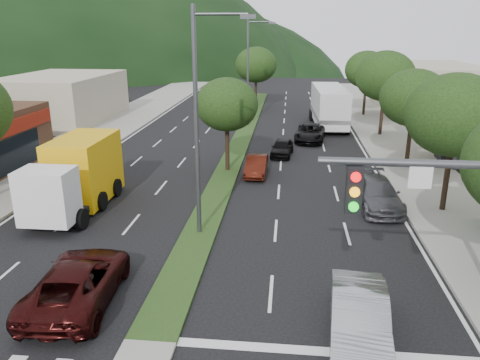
# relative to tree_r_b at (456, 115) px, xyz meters

# --- Properties ---
(ground) EXTENTS (160.00, 160.00, 0.00)m
(ground) POSITION_rel_tree_r_b_xyz_m (-12.00, -12.00, -5.04)
(ground) COLOR black
(ground) RESTS_ON ground
(sidewalk_right) EXTENTS (5.00, 90.00, 0.15)m
(sidewalk_right) POSITION_rel_tree_r_b_xyz_m (0.50, 13.00, -4.96)
(sidewalk_right) COLOR gray
(sidewalk_right) RESTS_ON ground
(sidewalk_left) EXTENTS (6.00, 90.00, 0.15)m
(sidewalk_left) POSITION_rel_tree_r_b_xyz_m (-25.00, 13.00, -4.96)
(sidewalk_left) COLOR gray
(sidewalk_left) RESTS_ON ground
(median) EXTENTS (1.60, 56.00, 0.12)m
(median) POSITION_rel_tree_r_b_xyz_m (-12.00, 16.00, -4.98)
(median) COLOR #1E3413
(median) RESTS_ON ground
(bldg_left_far) EXTENTS (9.00, 14.00, 4.60)m
(bldg_left_far) POSITION_rel_tree_r_b_xyz_m (-31.00, 22.00, -2.74)
(bldg_left_far) COLOR #C0B599
(bldg_left_far) RESTS_ON ground
(bldg_right_far) EXTENTS (10.00, 16.00, 5.20)m
(bldg_right_far) POSITION_rel_tree_r_b_xyz_m (7.50, 32.00, -2.44)
(bldg_right_far) COLOR #C0B599
(bldg_right_far) RESTS_ON ground
(tree_r_b) EXTENTS (4.80, 4.80, 6.94)m
(tree_r_b) POSITION_rel_tree_r_b_xyz_m (0.00, 0.00, 0.00)
(tree_r_b) COLOR black
(tree_r_b) RESTS_ON sidewalk_right
(tree_r_c) EXTENTS (4.40, 4.40, 6.48)m
(tree_r_c) POSITION_rel_tree_r_b_xyz_m (0.00, 8.00, -0.29)
(tree_r_c) COLOR black
(tree_r_c) RESTS_ON sidewalk_right
(tree_r_d) EXTENTS (5.00, 5.00, 7.17)m
(tree_r_d) POSITION_rel_tree_r_b_xyz_m (0.00, 18.00, 0.14)
(tree_r_d) COLOR black
(tree_r_d) RESTS_ON sidewalk_right
(tree_r_e) EXTENTS (4.60, 4.60, 6.71)m
(tree_r_e) POSITION_rel_tree_r_b_xyz_m (0.00, 28.00, -0.14)
(tree_r_e) COLOR black
(tree_r_e) RESTS_ON sidewalk_right
(tree_med_near) EXTENTS (4.00, 4.00, 6.02)m
(tree_med_near) POSITION_rel_tree_r_b_xyz_m (-12.00, 6.00, -0.61)
(tree_med_near) COLOR black
(tree_med_near) RESTS_ON median
(tree_med_far) EXTENTS (4.80, 4.80, 6.94)m
(tree_med_far) POSITION_rel_tree_r_b_xyz_m (-12.00, 32.00, -0.03)
(tree_med_far) COLOR black
(tree_med_far) RESTS_ON median
(streetlight_near) EXTENTS (2.60, 0.25, 10.00)m
(streetlight_near) POSITION_rel_tree_r_b_xyz_m (-11.79, -4.00, 0.55)
(streetlight_near) COLOR #47494C
(streetlight_near) RESTS_ON ground
(streetlight_mid) EXTENTS (2.60, 0.25, 10.00)m
(streetlight_mid) POSITION_rel_tree_r_b_xyz_m (-11.79, 21.00, 0.55)
(streetlight_mid) COLOR #47494C
(streetlight_mid) RESTS_ON ground
(sedan_silver) EXTENTS (2.07, 4.90, 1.57)m
(sedan_silver) POSITION_rel_tree_r_b_xyz_m (-5.78, -11.19, -4.25)
(sedan_silver) COLOR #94969B
(sedan_silver) RESTS_ON ground
(suv_maroon) EXTENTS (2.93, 5.69, 1.54)m
(suv_maroon) POSITION_rel_tree_r_b_xyz_m (-15.11, -9.94, -4.27)
(suv_maroon) COLOR black
(suv_maroon) RESTS_ON ground
(car_queue_a) EXTENTS (1.84, 3.78, 1.24)m
(car_queue_a) POSITION_rel_tree_r_b_xyz_m (-8.47, 10.39, -4.42)
(car_queue_a) COLOR black
(car_queue_a) RESTS_ON ground
(car_queue_b) EXTENTS (2.36, 5.23, 1.49)m
(car_queue_b) POSITION_rel_tree_r_b_xyz_m (-3.28, 0.39, -4.29)
(car_queue_b) COLOR #49494E
(car_queue_b) RESTS_ON ground
(car_queue_c) EXTENTS (1.36, 3.78, 1.24)m
(car_queue_c) POSITION_rel_tree_r_b_xyz_m (-10.03, 5.39, -4.42)
(car_queue_c) COLOR #43140B
(car_queue_c) RESTS_ON ground
(car_queue_d) EXTENTS (2.85, 5.21, 1.38)m
(car_queue_d) POSITION_rel_tree_r_b_xyz_m (-6.22, 15.39, -4.34)
(car_queue_d) COLOR black
(car_queue_d) RESTS_ON ground
(box_truck) EXTENTS (2.87, 7.28, 3.59)m
(box_truck) POSITION_rel_tree_r_b_xyz_m (-18.90, -1.27, -3.34)
(box_truck) COLOR white
(box_truck) RESTS_ON ground
(motorhome) EXTENTS (3.37, 9.81, 3.72)m
(motorhome) POSITION_rel_tree_r_b_xyz_m (-4.25, 21.79, -3.05)
(motorhome) COLOR silver
(motorhome) RESTS_ON ground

